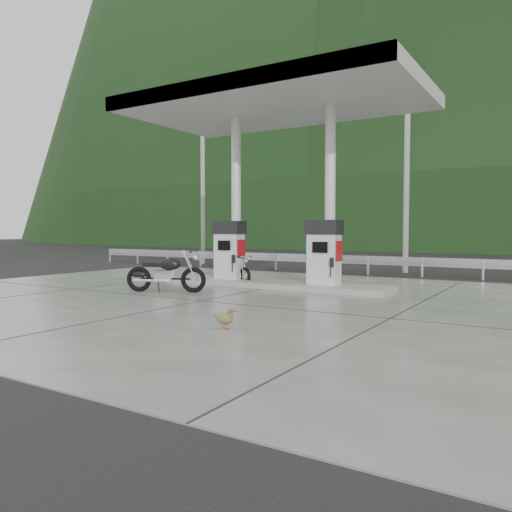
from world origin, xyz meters
The scene contains 17 objects.
ground centered at (0.00, 0.00, 0.00)m, with size 160.00×160.00×0.00m, color black.
forecourt_apron centered at (0.00, 0.00, 0.01)m, with size 18.00×14.00×0.02m, color slate.
pump_island centered at (0.00, 2.50, 0.10)m, with size 7.00×1.40×0.15m, color #99978F.
gas_pump_left centered at (-1.60, 2.50, 1.07)m, with size 0.95×0.55×1.80m, color silver, non-canonical shape.
gas_pump_right centered at (1.60, 2.50, 1.07)m, with size 0.95×0.55×1.80m, color silver, non-canonical shape.
canopy_column_left centered at (-1.60, 2.90, 2.67)m, with size 0.30×0.30×5.00m, color white.
canopy_column_right centered at (1.60, 2.90, 2.67)m, with size 0.30×0.30×5.00m, color white.
canopy_roof centered at (0.00, 2.50, 5.37)m, with size 8.50×5.00×0.40m, color silver.
guardrail centered at (0.00, 8.00, 0.71)m, with size 26.00×0.16×1.42m, color #AFB2B8, non-canonical shape.
road centered at (0.00, 11.50, 0.00)m, with size 60.00×7.00×0.01m, color black.
utility_pole_a centered at (-8.00, 9.50, 4.00)m, with size 0.22×0.22×8.00m, color gray.
utility_pole_b centered at (2.00, 9.50, 4.00)m, with size 0.22×0.22×8.00m, color gray.
tree_band centered at (0.00, 30.00, 3.00)m, with size 80.00×6.00×6.00m, color black.
forested_hills centered at (0.00, 60.00, 0.00)m, with size 100.00×40.00×140.00m, color black, non-canonical shape.
motorcycle_left centered at (-1.57, 2.69, 0.41)m, with size 1.63×0.51×0.77m, color black, non-canonical shape.
motorcycle_right centered at (-1.86, -0.13, 0.51)m, with size 2.06×0.65×0.98m, color black, non-canonical shape.
duck centered at (2.38, -3.43, 0.19)m, with size 0.47×0.13×0.34m, color brown, non-canonical shape.
Camera 1 is at (7.22, -10.29, 1.69)m, focal length 35.00 mm.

